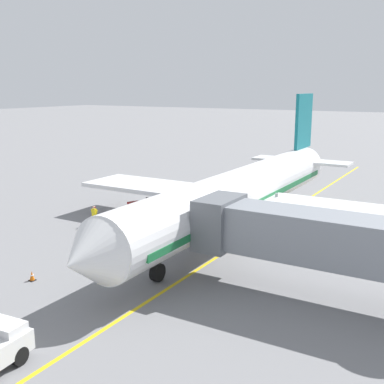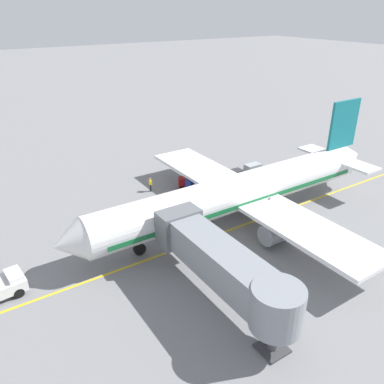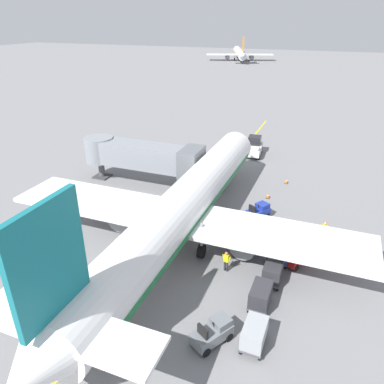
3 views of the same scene
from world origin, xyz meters
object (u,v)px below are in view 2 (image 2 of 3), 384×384
(baggage_tug_trailing, at_px, (268,175))
(baggage_cart_second_in_train, at_px, (215,179))
(jet_bridge, at_px, (222,263))
(parked_airliner, at_px, (241,192))
(baggage_tug_spare, at_px, (165,209))
(ground_crew_loader, at_px, (232,189))
(ground_crew_marshaller, at_px, (210,192))
(baggage_cart_front, at_px, (195,184))
(baggage_cart_third_in_train, at_px, (234,175))
(safety_cone_nose_left, at_px, (75,232))
(ground_crew_wing_walker, at_px, (150,184))
(baggage_cart_tail_end, at_px, (253,169))
(baggage_tug_lead, at_px, (188,183))
(safety_cone_nose_right, at_px, (124,224))

(baggage_tug_trailing, bearing_deg, baggage_cart_second_in_train, 71.23)
(jet_bridge, distance_m, baggage_cart_second_in_train, 20.79)
(parked_airliner, height_order, baggage_tug_spare, parked_airliner)
(ground_crew_loader, xyz_separation_m, ground_crew_marshaller, (0.91, 2.58, 0.00))
(baggage_cart_front, relative_size, baggage_cart_third_in_train, 1.00)
(parked_airliner, relative_size, baggage_cart_front, 12.79)
(jet_bridge, height_order, safety_cone_nose_left, jet_bridge)
(baggage_cart_front, bearing_deg, parked_airliner, -179.76)
(baggage_tug_spare, distance_m, baggage_cart_second_in_train, 9.17)
(baggage_cart_third_in_train, xyz_separation_m, ground_crew_wing_walker, (3.37, 10.02, 0.00))
(parked_airliner, height_order, jet_bridge, parked_airliner)
(jet_bridge, height_order, ground_crew_marshaller, jet_bridge)
(ground_crew_loader, bearing_deg, baggage_cart_second_in_train, 0.15)
(ground_crew_loader, relative_size, safety_cone_nose_left, 2.86)
(ground_crew_loader, distance_m, safety_cone_nose_left, 18.06)
(baggage_cart_front, height_order, baggage_cart_third_in_train, same)
(parked_airliner, relative_size, baggage_cart_third_in_train, 12.79)
(baggage_cart_tail_end, relative_size, safety_cone_nose_left, 4.93)
(baggage_cart_second_in_train, xyz_separation_m, baggage_cart_third_in_train, (-0.31, -2.80, 0.00))
(jet_bridge, relative_size, ground_crew_marshaller, 8.39)
(baggage_tug_lead, bearing_deg, baggage_cart_tail_end, -98.47)
(jet_bridge, distance_m, safety_cone_nose_left, 16.85)
(parked_airliner, distance_m, baggage_tug_trailing, 11.35)
(parked_airliner, height_order, baggage_cart_tail_end, parked_airliner)
(baggage_cart_tail_end, relative_size, ground_crew_loader, 1.72)
(parked_airliner, distance_m, ground_crew_wing_walker, 12.26)
(baggage_tug_trailing, bearing_deg, parked_airliner, 121.74)
(baggage_cart_tail_end, height_order, safety_cone_nose_right, baggage_cart_tail_end)
(ground_crew_loader, bearing_deg, baggage_cart_tail_end, -60.21)
(ground_crew_marshaller, bearing_deg, baggage_tug_spare, 93.72)
(safety_cone_nose_left, bearing_deg, baggage_cart_front, -83.46)
(baggage_cart_second_in_train, bearing_deg, ground_crew_loader, -179.85)
(ground_crew_wing_walker, bearing_deg, parked_airliner, -157.96)
(safety_cone_nose_left, bearing_deg, baggage_cart_tail_end, -86.15)
(safety_cone_nose_left, bearing_deg, ground_crew_marshaller, -93.63)
(baggage_tug_spare, bearing_deg, baggage_tug_trailing, -87.47)
(baggage_tug_trailing, bearing_deg, baggage_cart_tail_end, 14.24)
(baggage_cart_tail_end, bearing_deg, safety_cone_nose_left, 93.85)
(ground_crew_loader, relative_size, ground_crew_marshaller, 1.00)
(baggage_tug_trailing, bearing_deg, baggage_tug_lead, 69.31)
(ground_crew_wing_walker, height_order, ground_crew_marshaller, same)
(baggage_cart_second_in_train, relative_size, ground_crew_loader, 1.72)
(ground_crew_loader, bearing_deg, ground_crew_wing_walker, 47.86)
(baggage_cart_front, xyz_separation_m, safety_cone_nose_left, (-1.74, 15.21, -0.66))
(jet_bridge, bearing_deg, baggage_tug_lead, -25.58)
(ground_crew_wing_walker, bearing_deg, baggage_cart_third_in_train, -108.59)
(baggage_tug_trailing, relative_size, safety_cone_nose_left, 4.68)
(baggage_cart_front, distance_m, safety_cone_nose_right, 11.09)
(baggage_tug_trailing, bearing_deg, jet_bridge, 128.40)
(baggage_tug_lead, relative_size, baggage_cart_third_in_train, 0.95)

